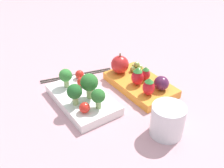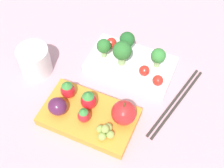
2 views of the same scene
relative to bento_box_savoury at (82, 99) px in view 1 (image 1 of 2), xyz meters
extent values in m
plane|color=#C6939E|center=(-0.01, -0.08, -0.01)|extent=(4.00, 4.00, 0.00)
cube|color=white|center=(0.00, 0.00, 0.00)|extent=(0.21, 0.14, 0.02)
cube|color=orange|center=(0.00, -0.16, 0.00)|extent=(0.20, 0.14, 0.02)
cylinder|color=#93B770|center=(-0.06, -0.02, 0.02)|extent=(0.01, 0.01, 0.02)
sphere|color=#2D702D|center=(-0.06, -0.02, 0.04)|extent=(0.03, 0.03, 0.03)
cylinder|color=#93B770|center=(0.05, 0.02, 0.02)|extent=(0.01, 0.01, 0.02)
sphere|color=#388438|center=(0.05, 0.02, 0.04)|extent=(0.03, 0.03, 0.03)
cylinder|color=#93B770|center=(-0.03, 0.03, 0.02)|extent=(0.01, 0.01, 0.02)
sphere|color=#236028|center=(-0.03, 0.03, 0.05)|extent=(0.03, 0.03, 0.03)
cylinder|color=#93B770|center=(-0.02, -0.01, 0.02)|extent=(0.02, 0.02, 0.03)
sphere|color=#2D702D|center=(-0.02, -0.01, 0.05)|extent=(0.04, 0.04, 0.04)
sphere|color=red|center=(0.04, -0.02, 0.02)|extent=(0.02, 0.02, 0.02)
sphere|color=red|center=(0.08, -0.02, 0.02)|extent=(0.02, 0.02, 0.02)
sphere|color=red|center=(-0.06, 0.02, 0.02)|extent=(0.02, 0.02, 0.02)
sphere|color=red|center=(0.06, -0.14, 0.03)|extent=(0.05, 0.05, 0.05)
cylinder|color=brown|center=(0.06, -0.14, 0.06)|extent=(0.00, 0.00, 0.01)
ellipsoid|color=red|center=(-0.07, -0.15, 0.03)|extent=(0.03, 0.03, 0.04)
cone|color=#388438|center=(-0.07, -0.15, 0.05)|extent=(0.02, 0.02, 0.01)
ellipsoid|color=red|center=(-0.01, -0.18, 0.03)|extent=(0.03, 0.03, 0.03)
cone|color=#388438|center=(-0.01, -0.18, 0.04)|extent=(0.02, 0.02, 0.01)
ellipsoid|color=red|center=(-0.02, -0.15, 0.03)|extent=(0.03, 0.03, 0.04)
cone|color=#388438|center=(-0.02, -0.15, 0.05)|extent=(0.02, 0.02, 0.01)
ellipsoid|color=#511E42|center=(-0.06, -0.19, 0.03)|extent=(0.04, 0.04, 0.04)
sphere|color=#8EA84C|center=(0.06, -0.18, 0.02)|extent=(0.02, 0.02, 0.02)
sphere|color=#8EA84C|center=(0.04, -0.17, 0.02)|extent=(0.02, 0.02, 0.02)
sphere|color=#8EA84C|center=(0.03, -0.18, 0.02)|extent=(0.02, 0.02, 0.02)
sphere|color=#8EA84C|center=(0.04, -0.19, 0.02)|extent=(0.02, 0.02, 0.02)
sphere|color=#8EA84C|center=(0.04, -0.18, 0.03)|extent=(0.02, 0.02, 0.02)
cylinder|color=silver|center=(-0.18, -0.12, 0.02)|extent=(0.07, 0.07, 0.07)
cylinder|color=#332D28|center=(0.13, -0.03, -0.01)|extent=(0.03, 0.21, 0.01)
cylinder|color=#332D28|center=(0.12, -0.03, -0.01)|extent=(0.03, 0.21, 0.01)
camera|label=1|loc=(-0.47, 0.16, 0.36)|focal=40.00mm
camera|label=2|loc=(0.19, -0.41, 0.56)|focal=50.00mm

